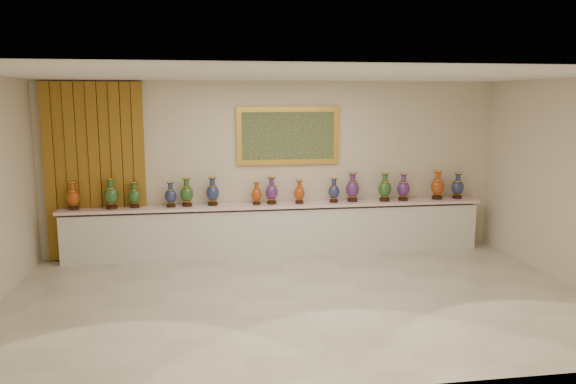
# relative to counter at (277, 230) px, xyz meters

# --- Properties ---
(ground) EXTENTS (8.00, 8.00, 0.00)m
(ground) POSITION_rel_counter_xyz_m (0.00, -2.27, -0.44)
(ground) COLOR beige
(ground) RESTS_ON ground
(room) EXTENTS (8.00, 8.00, 8.00)m
(room) POSITION_rel_counter_xyz_m (-2.51, 0.17, 1.15)
(room) COLOR beige
(room) RESTS_ON ground
(counter) EXTENTS (7.28, 0.48, 0.90)m
(counter) POSITION_rel_counter_xyz_m (0.00, 0.00, 0.00)
(counter) COLOR white
(counter) RESTS_ON ground
(vase_0) EXTENTS (0.26, 0.26, 0.47)m
(vase_0) POSITION_rel_counter_xyz_m (-3.37, -0.02, 0.67)
(vase_0) COLOR black
(vase_0) RESTS_ON counter
(vase_1) EXTENTS (0.26, 0.26, 0.51)m
(vase_1) POSITION_rel_counter_xyz_m (-2.76, -0.03, 0.69)
(vase_1) COLOR black
(vase_1) RESTS_ON counter
(vase_2) EXTENTS (0.21, 0.21, 0.44)m
(vase_2) POSITION_rel_counter_xyz_m (-2.39, 0.00, 0.66)
(vase_2) COLOR black
(vase_2) RESTS_ON counter
(vase_3) EXTENTS (0.24, 0.24, 0.43)m
(vase_3) POSITION_rel_counter_xyz_m (-1.80, -0.03, 0.66)
(vase_3) COLOR black
(vase_3) RESTS_ON counter
(vase_4) EXTENTS (0.28, 0.28, 0.48)m
(vase_4) POSITION_rel_counter_xyz_m (-1.54, 0.01, 0.68)
(vase_4) COLOR black
(vase_4) RESTS_ON counter
(vase_5) EXTENTS (0.27, 0.27, 0.49)m
(vase_5) POSITION_rel_counter_xyz_m (-1.10, 0.01, 0.68)
(vase_5) COLOR black
(vase_5) RESTS_ON counter
(vase_6) EXTENTS (0.19, 0.19, 0.40)m
(vase_6) POSITION_rel_counter_xyz_m (-0.36, -0.02, 0.64)
(vase_6) COLOR black
(vase_6) RESTS_ON counter
(vase_7) EXTENTS (0.27, 0.27, 0.47)m
(vase_7) POSITION_rel_counter_xyz_m (-0.09, -0.01, 0.68)
(vase_7) COLOR black
(vase_7) RESTS_ON counter
(vase_8) EXTENTS (0.21, 0.21, 0.41)m
(vase_8) POSITION_rel_counter_xyz_m (0.39, -0.04, 0.65)
(vase_8) COLOR black
(vase_8) RESTS_ON counter
(vase_9) EXTENTS (0.26, 0.26, 0.43)m
(vase_9) POSITION_rel_counter_xyz_m (1.01, -0.02, 0.66)
(vase_9) COLOR black
(vase_9) RESTS_ON counter
(vase_10) EXTENTS (0.25, 0.25, 0.51)m
(vase_10) POSITION_rel_counter_xyz_m (1.35, 0.01, 0.69)
(vase_10) COLOR black
(vase_10) RESTS_ON counter
(vase_11) EXTENTS (0.31, 0.31, 0.50)m
(vase_11) POSITION_rel_counter_xyz_m (1.92, -0.05, 0.69)
(vase_11) COLOR black
(vase_11) RESTS_ON counter
(vase_12) EXTENTS (0.26, 0.26, 0.49)m
(vase_12) POSITION_rel_counter_xyz_m (2.27, -0.04, 0.68)
(vase_12) COLOR black
(vase_12) RESTS_ON counter
(vase_13) EXTENTS (0.30, 0.30, 0.52)m
(vase_13) POSITION_rel_counter_xyz_m (2.93, -0.00, 0.70)
(vase_13) COLOR black
(vase_13) RESTS_ON counter
(vase_14) EXTENTS (0.23, 0.23, 0.47)m
(vase_14) POSITION_rel_counter_xyz_m (3.33, 0.02, 0.67)
(vase_14) COLOR black
(vase_14) RESTS_ON counter
(label_card) EXTENTS (0.10, 0.06, 0.00)m
(label_card) POSITION_rel_counter_xyz_m (-1.13, -0.14, 0.47)
(label_card) COLOR white
(label_card) RESTS_ON counter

